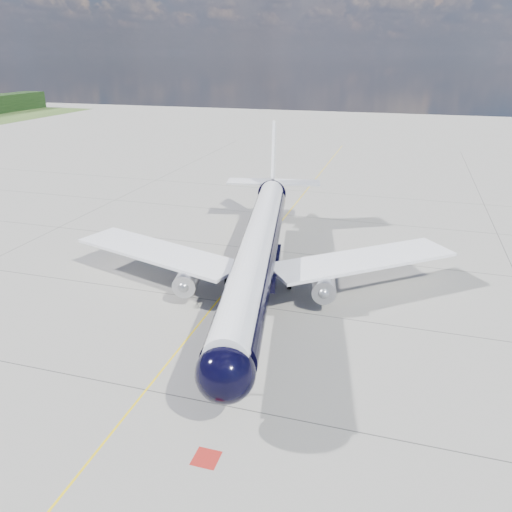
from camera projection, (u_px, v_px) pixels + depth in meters
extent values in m
plane|color=gray|center=(269.00, 236.00, 68.07)|extent=(320.00, 320.00, 0.00)
cube|color=yellow|center=(259.00, 249.00, 63.63)|extent=(0.16, 160.00, 0.01)
cube|color=maroon|center=(206.00, 458.00, 30.77)|extent=(1.60, 1.60, 0.01)
cylinder|color=black|center=(257.00, 253.00, 50.72)|extent=(11.27, 39.37, 3.93)
sphere|color=black|center=(225.00, 373.00, 31.65)|extent=(4.60, 4.60, 3.93)
cone|color=black|center=(274.00, 188.00, 72.90)|extent=(5.23, 7.86, 3.93)
cylinder|color=white|center=(257.00, 244.00, 50.35)|extent=(10.81, 41.24, 3.07)
cube|color=black|center=(225.00, 367.00, 31.24)|extent=(2.67, 1.69, 0.57)
cube|color=white|center=(158.00, 252.00, 53.51)|extent=(20.52, 10.81, 0.33)
cube|color=white|center=(363.00, 260.00, 51.49)|extent=(18.72, 16.50, 0.33)
cube|color=black|center=(257.00, 266.00, 51.27)|extent=(6.22, 10.98, 1.04)
cylinder|color=#ADADB4|center=(189.00, 277.00, 50.24)|extent=(3.17, 5.11, 2.32)
cylinder|color=#ADADB4|center=(323.00, 283.00, 48.99)|extent=(3.17, 5.11, 2.32)
sphere|color=gray|center=(184.00, 287.00, 48.24)|extent=(1.33, 1.33, 1.14)
sphere|color=gray|center=(324.00, 293.00, 46.99)|extent=(1.33, 1.33, 1.14)
cube|color=white|center=(189.00, 270.00, 50.14)|extent=(0.85, 3.30, 1.14)
cube|color=white|center=(324.00, 275.00, 48.89)|extent=(0.85, 3.30, 1.14)
cube|color=white|center=(274.00, 152.00, 70.43)|extent=(1.56, 6.51, 8.83)
cube|color=white|center=(274.00, 182.00, 72.59)|extent=(13.84, 5.79, 0.23)
cylinder|color=gray|center=(234.00, 379.00, 36.14)|extent=(0.22, 0.22, 2.17)
cylinder|color=black|center=(232.00, 389.00, 36.51)|extent=(0.32, 0.75, 0.72)
cylinder|color=black|center=(237.00, 390.00, 36.47)|extent=(0.32, 0.75, 0.72)
cylinder|color=gray|center=(228.00, 272.00, 53.57)|extent=(0.31, 0.31, 1.97)
cylinder|color=gray|center=(290.00, 274.00, 52.96)|extent=(0.31, 0.31, 1.97)
cylinder|color=black|center=(227.00, 281.00, 53.36)|extent=(0.67, 1.21, 1.14)
cylinder|color=black|center=(229.00, 277.00, 54.41)|extent=(0.67, 1.21, 1.14)
cylinder|color=black|center=(289.00, 284.00, 52.75)|extent=(0.67, 1.21, 1.14)
cylinder|color=black|center=(290.00, 279.00, 53.79)|extent=(0.67, 1.21, 1.14)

